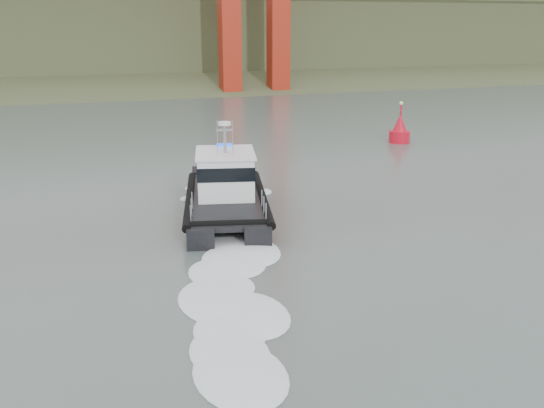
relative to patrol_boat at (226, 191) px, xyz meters
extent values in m
plane|color=#485652|center=(-1.19, -14.30, -1.41)|extent=(400.00, 400.00, 0.00)
cube|color=#41502E|center=(-1.19, 77.70, -1.41)|extent=(500.00, 44.72, 16.25)
cube|color=#41502E|center=(-1.19, 105.70, 4.59)|extent=(500.00, 70.00, 18.00)
cube|color=#41502E|center=(-1.19, 130.70, 9.59)|extent=(500.00, 60.00, 16.00)
cube|color=black|center=(-1.43, 0.16, -0.97)|extent=(4.01, 11.63, 1.27)
cube|color=black|center=(1.35, -0.50, -0.97)|extent=(4.01, 11.63, 1.27)
cube|color=black|center=(-0.16, -0.68, -0.46)|extent=(6.42, 10.74, 0.26)
cube|color=white|center=(0.08, 0.35, 0.88)|extent=(3.96, 4.43, 2.43)
cube|color=black|center=(0.08, 0.35, 1.32)|extent=(4.04, 4.51, 0.79)
cube|color=white|center=(0.08, 0.35, 2.18)|extent=(4.21, 4.69, 0.17)
cylinder|color=gray|center=(0.01, 0.04, 3.05)|extent=(0.17, 0.17, 1.90)
cylinder|color=white|center=(0.01, 0.04, 3.94)|extent=(0.74, 0.74, 0.19)
cylinder|color=red|center=(21.15, 16.32, -0.98)|extent=(1.95, 1.95, 1.30)
cone|color=red|center=(21.15, 16.32, 0.32)|extent=(1.52, 1.52, 1.95)
cylinder|color=red|center=(21.15, 16.32, 1.63)|extent=(0.17, 0.17, 1.09)
sphere|color=#E5D87F|center=(21.15, 16.32, 2.28)|extent=(0.33, 0.33, 0.33)
camera|label=1|loc=(-8.55, -33.08, 9.40)|focal=40.00mm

